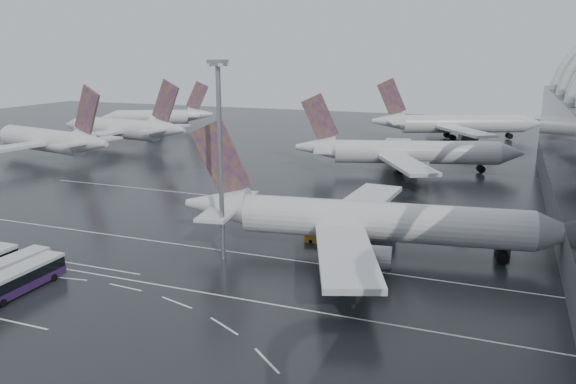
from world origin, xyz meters
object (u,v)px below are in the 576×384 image
(airliner_gate_b, at_px, (404,153))
(gse_cart_belly_b, at_px, (463,237))
(floodlight_mast, at_px, (220,138))
(airliner_gate_c, at_px, (454,124))
(gse_cart_belly_e, at_px, (408,224))
(airliner_main, at_px, (363,221))
(jet_remote_west, at_px, (50,141))
(bus_row_near_c, at_px, (4,272))
(jet_remote_far, at_px, (160,117))
(gse_cart_belly_d, at_px, (502,251))
(gse_cart_belly_c, at_px, (312,238))
(bus_row_near_d, at_px, (20,279))
(jet_remote_mid, at_px, (124,129))

(airliner_gate_b, xyz_separation_m, gse_cart_belly_b, (17.40, -47.46, -4.18))
(airliner_gate_b, xyz_separation_m, floodlight_mast, (-13.23, -67.96, 12.39))
(airliner_gate_c, xyz_separation_m, gse_cart_belly_e, (2.17, -102.00, -4.52))
(airliner_main, height_order, gse_cart_belly_b, airliner_main)
(airliner_main, relative_size, jet_remote_west, 1.18)
(bus_row_near_c, relative_size, floodlight_mast, 0.46)
(jet_remote_west, relative_size, gse_cart_belly_b, 24.97)
(jet_remote_far, distance_m, floodlight_mast, 141.82)
(airliner_gate_c, bearing_deg, jet_remote_west, -164.28)
(floodlight_mast, bearing_deg, bus_row_near_c, -139.65)
(gse_cart_belly_b, height_order, gse_cart_belly_d, gse_cart_belly_d)
(jet_remote_west, height_order, jet_remote_far, jet_remote_west)
(airliner_gate_c, xyz_separation_m, gse_cart_belly_d, (16.92, -110.25, -4.43))
(floodlight_mast, bearing_deg, gse_cart_belly_c, 50.90)
(jet_remote_west, xyz_separation_m, gse_cart_belly_e, (98.36, -24.84, -4.77))
(gse_cart_belly_c, bearing_deg, airliner_gate_b, 85.95)
(jet_remote_west, bearing_deg, jet_remote_far, -70.73)
(jet_remote_far, height_order, gse_cart_belly_d, jet_remote_far)
(jet_remote_far, relative_size, gse_cart_belly_e, 20.44)
(bus_row_near_c, bearing_deg, airliner_main, -52.98)
(gse_cart_belly_d, bearing_deg, bus_row_near_d, -147.40)
(airliner_gate_b, bearing_deg, gse_cart_belly_b, -86.55)
(airliner_gate_c, bearing_deg, airliner_gate_b, -119.13)
(gse_cart_belly_b, bearing_deg, gse_cart_belly_d, -39.73)
(airliner_gate_c, bearing_deg, gse_cart_belly_e, -111.80)
(gse_cart_belly_c, xyz_separation_m, gse_cart_belly_e, (12.39, 12.64, -0.04))
(jet_remote_far, height_order, gse_cart_belly_c, jet_remote_far)
(airliner_gate_b, relative_size, jet_remote_mid, 1.12)
(jet_remote_west, xyz_separation_m, gse_cart_belly_d, (113.11, -33.08, -4.68))
(jet_remote_mid, xyz_separation_m, bus_row_near_c, (51.75, -92.95, -3.65))
(airliner_gate_b, distance_m, gse_cart_belly_e, 44.97)
(jet_remote_west, height_order, gse_cart_belly_d, jet_remote_west)
(airliner_main, xyz_separation_m, gse_cart_belly_d, (18.85, 6.36, -4.10))
(airliner_gate_c, bearing_deg, bus_row_near_c, -128.74)
(airliner_main, bearing_deg, airliner_gate_c, 80.84)
(bus_row_near_d, distance_m, gse_cart_belly_d, 64.02)
(gse_cart_belly_b, height_order, gse_cart_belly_e, gse_cart_belly_e)
(gse_cart_belly_b, bearing_deg, airliner_gate_b, 110.14)
(bus_row_near_c, xyz_separation_m, gse_cart_belly_b, (51.70, 38.40, -1.18))
(floodlight_mast, distance_m, gse_cart_belly_b, 40.42)
(airliner_gate_b, height_order, gse_cart_belly_d, airliner_gate_b)
(jet_remote_west, xyz_separation_m, bus_row_near_c, (55.69, -66.72, -3.59))
(jet_remote_far, xyz_separation_m, gse_cart_belly_e, (106.80, -88.71, -4.07))
(jet_remote_mid, xyz_separation_m, gse_cart_belly_d, (109.18, -59.31, -4.74))
(bus_row_near_c, bearing_deg, bus_row_near_d, -101.94)
(floodlight_mast, xyz_separation_m, gse_cart_belly_d, (36.36, 15.74, -16.48))
(airliner_gate_c, relative_size, jet_remote_west, 1.15)
(jet_remote_mid, bearing_deg, airliner_main, 150.18)
(airliner_main, bearing_deg, bus_row_near_d, -149.48)
(gse_cart_belly_e, bearing_deg, gse_cart_belly_b, -21.10)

